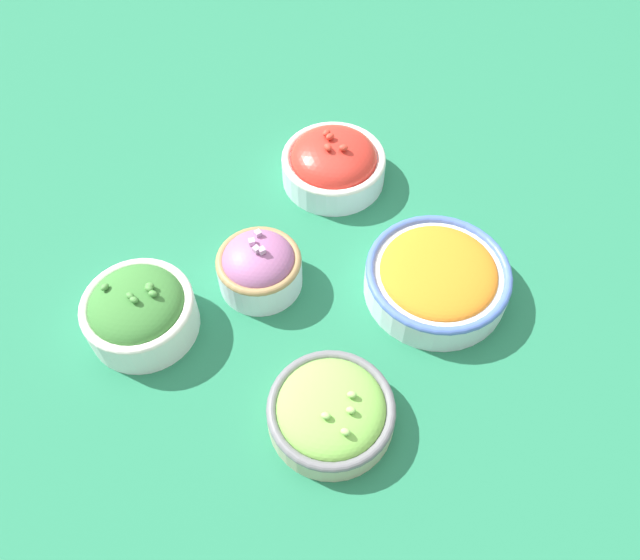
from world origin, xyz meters
name	(u,v)px	position (x,y,z in m)	size (l,w,h in m)	color
ground_plane	(320,292)	(0.00, 0.00, 0.00)	(3.00, 3.00, 0.00)	#23704C
bowl_lettuce	(331,411)	(0.13, 0.13, 0.03)	(0.15, 0.15, 0.06)	beige
bowl_red_onion	(259,266)	(0.04, -0.07, 0.04)	(0.12, 0.12, 0.08)	silver
bowl_cherry_tomatoes	(334,163)	(-0.17, -0.13, 0.03)	(0.16, 0.16, 0.09)	silver
bowl_carrots	(437,277)	(-0.11, 0.11, 0.03)	(0.20, 0.20, 0.06)	silver
bowl_broccoli	(139,310)	(0.20, -0.14, 0.04)	(0.14, 0.14, 0.09)	white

